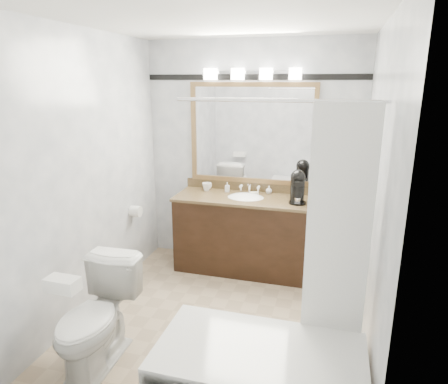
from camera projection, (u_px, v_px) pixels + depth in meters
The scene contains 15 objects.
room at pixel (219, 184), 3.26m from camera, with size 2.42×2.62×2.52m.
vanity at pixel (245, 232), 4.42m from camera, with size 1.53×0.58×0.97m.
mirror at pixel (252, 134), 4.38m from camera, with size 1.40×0.04×1.10m.
vanity_light_bar at pixel (252, 74), 4.16m from camera, with size 1.02×0.14×0.12m.
accent_stripe at pixel (253, 77), 4.23m from camera, with size 2.40×0.01×0.06m, color black.
bathtub at pixel (263, 371), 2.54m from camera, with size 1.30×0.75×1.96m.
tp_roll at pixel (136, 211), 4.32m from camera, with size 0.12×0.12×0.11m, color white.
toilet at pixel (96, 318), 2.91m from camera, with size 0.44×0.77×0.78m, color white.
tissue_box at pixel (63, 284), 2.52m from camera, with size 0.21×0.12×0.09m, color white.
coffee_maker at pixel (298, 186), 4.09m from camera, with size 0.18×0.22×0.34m.
cup_left at pixel (207, 186), 4.60m from camera, with size 0.10×0.10×0.08m, color white.
cup_right at pixel (206, 187), 4.56m from camera, with size 0.10×0.10×0.09m, color white.
soap_bottle_a at pixel (227, 187), 4.51m from camera, with size 0.05×0.05×0.11m, color white.
soap_bottle_b at pixel (269, 190), 4.43m from camera, with size 0.07×0.07×0.09m, color white.
soap_bar at pixel (254, 193), 4.40m from camera, with size 0.09×0.06×0.03m, color beige.
Camera 1 is at (0.89, -3.03, 2.07)m, focal length 32.00 mm.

